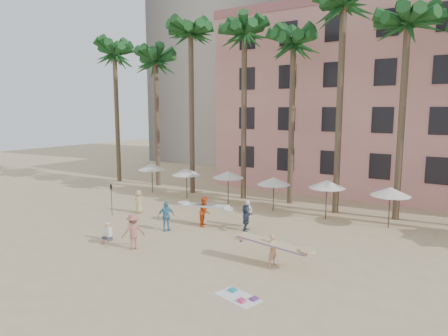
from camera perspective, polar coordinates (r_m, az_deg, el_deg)
The scene contains 10 objects.
ground at distance 19.28m, azimuth -7.15°, elevation -14.36°, with size 120.00×120.00×0.00m, color #D1B789.
pink_hotel at distance 39.80m, azimuth 26.68°, elevation 8.33°, with size 35.00×14.00×16.00m, color #F3A294.
palm_row at distance 31.09m, azimuth 12.24°, elevation 18.47°, with size 44.40×5.40×16.30m.
umbrella_row at distance 30.26m, azimuth 3.70°, elevation -1.33°, with size 22.50×2.70×2.73m.
beach_towel at distance 16.73m, azimuth 2.24°, elevation -17.90°, with size 1.99×1.41×0.14m.
carrier_yellow at distance 19.57m, azimuth 6.99°, elevation -11.13°, with size 3.51×0.81×1.56m.
carrier_white at distance 25.76m, azimuth -2.77°, elevation -6.07°, with size 3.32×1.11×1.89m.
beachgoers at distance 24.50m, azimuth -6.41°, elevation -7.14°, with size 9.46×7.88×1.92m.
paddle at distance 29.22m, azimuth -15.79°, elevation -3.82°, with size 0.18×0.04×2.23m.
seated_man at distance 24.02m, azimuth -16.41°, elevation -9.12°, with size 0.45×0.78×1.01m.
Camera 1 is at (11.54, -13.54, 7.45)m, focal length 32.00 mm.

